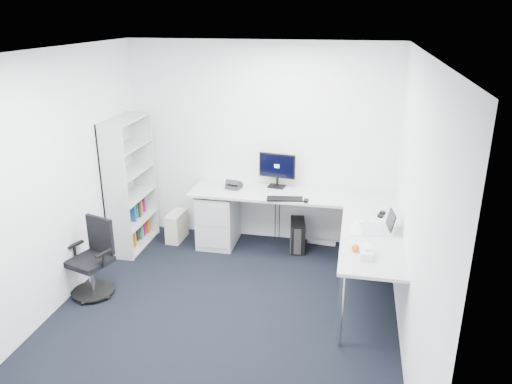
% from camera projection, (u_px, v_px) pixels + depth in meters
% --- Properties ---
extents(ground, '(4.20, 4.20, 0.00)m').
position_uv_depth(ground, '(222.00, 319.00, 5.23)').
color(ground, black).
extents(ceiling, '(4.20, 4.20, 0.00)m').
position_uv_depth(ceiling, '(215.00, 52.00, 4.30)').
color(ceiling, white).
extents(wall_back, '(3.60, 0.02, 2.70)m').
position_uv_depth(wall_back, '(261.00, 144.00, 6.70)').
color(wall_back, white).
rests_on(wall_back, ground).
extents(wall_front, '(3.60, 0.02, 2.70)m').
position_uv_depth(wall_front, '(120.00, 327.00, 2.83)').
color(wall_front, white).
rests_on(wall_front, ground).
extents(wall_left, '(0.02, 4.20, 2.70)m').
position_uv_depth(wall_left, '(49.00, 186.00, 5.10)').
color(wall_left, white).
rests_on(wall_left, ground).
extents(wall_right, '(0.02, 4.20, 2.70)m').
position_uv_depth(wall_right, '(414.00, 213.00, 4.43)').
color(wall_right, white).
rests_on(wall_right, ground).
extents(l_desk, '(2.78, 1.56, 0.81)m').
position_uv_depth(l_desk, '(293.00, 233.00, 6.28)').
color(l_desk, '#B5B7B7').
rests_on(l_desk, ground).
extents(drawer_pedestal, '(0.48, 0.60, 0.74)m').
position_uv_depth(drawer_pedestal, '(218.00, 218.00, 6.80)').
color(drawer_pedestal, '#B5B7B7').
rests_on(drawer_pedestal, ground).
extents(bookshelf, '(0.34, 0.88, 1.77)m').
position_uv_depth(bookshelf, '(130.00, 184.00, 6.56)').
color(bookshelf, '#B8BABA').
rests_on(bookshelf, ground).
extents(task_chair, '(0.62, 0.62, 0.88)m').
position_uv_depth(task_chair, '(89.00, 260.00, 5.53)').
color(task_chair, black).
rests_on(task_chair, ground).
extents(black_pc_tower, '(0.24, 0.44, 0.40)m').
position_uv_depth(black_pc_tower, '(298.00, 235.00, 6.70)').
color(black_pc_tower, black).
rests_on(black_pc_tower, ground).
extents(beige_pc_tower, '(0.21, 0.43, 0.40)m').
position_uv_depth(beige_pc_tower, '(177.00, 226.00, 6.98)').
color(beige_pc_tower, beige).
rests_on(beige_pc_tower, ground).
extents(power_strip, '(0.39, 0.11, 0.04)m').
position_uv_depth(power_strip, '(321.00, 242.00, 6.90)').
color(power_strip, white).
rests_on(power_strip, ground).
extents(monitor, '(0.51, 0.23, 0.47)m').
position_uv_depth(monitor, '(277.00, 170.00, 6.60)').
color(monitor, black).
rests_on(monitor, l_desk).
extents(black_keyboard, '(0.47, 0.22, 0.02)m').
position_uv_depth(black_keyboard, '(285.00, 199.00, 6.23)').
color(black_keyboard, black).
rests_on(black_keyboard, l_desk).
extents(mouse, '(0.06, 0.09, 0.03)m').
position_uv_depth(mouse, '(306.00, 201.00, 6.16)').
color(mouse, black).
rests_on(mouse, l_desk).
extents(desk_phone, '(0.22, 0.22, 0.13)m').
position_uv_depth(desk_phone, '(234.00, 184.00, 6.61)').
color(desk_phone, '#28282A').
rests_on(desk_phone, l_desk).
extents(laptop, '(0.38, 0.37, 0.24)m').
position_uv_depth(laptop, '(372.00, 220.00, 5.33)').
color(laptop, silver).
rests_on(laptop, l_desk).
extents(white_keyboard, '(0.15, 0.41, 0.01)m').
position_uv_depth(white_keyboard, '(357.00, 228.00, 5.42)').
color(white_keyboard, white).
rests_on(white_keyboard, l_desk).
extents(headphones, '(0.15, 0.19, 0.04)m').
position_uv_depth(headphones, '(382.00, 214.00, 5.76)').
color(headphones, black).
rests_on(headphones, l_desk).
extents(orange_fruit, '(0.08, 0.08, 0.08)m').
position_uv_depth(orange_fruit, '(355.00, 248.00, 4.89)').
color(orange_fruit, orange).
rests_on(orange_fruit, l_desk).
extents(tissue_box, '(0.12, 0.23, 0.08)m').
position_uv_depth(tissue_box, '(366.00, 253.00, 4.78)').
color(tissue_box, white).
rests_on(tissue_box, l_desk).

